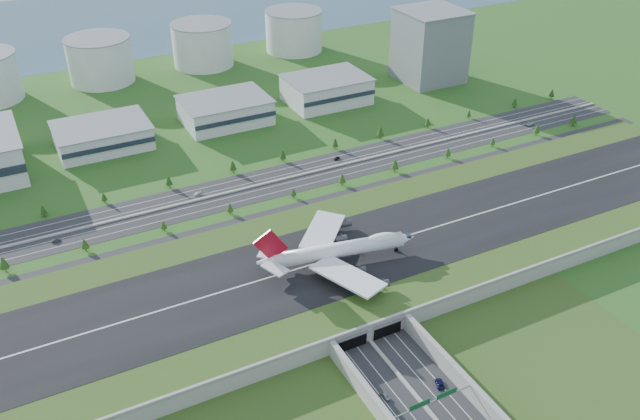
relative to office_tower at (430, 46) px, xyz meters
name	(u,v)px	position (x,y,z in m)	size (l,w,h in m)	color
ground	(316,277)	(-200.00, -195.00, -27.50)	(1200.00, 1200.00, 0.00)	#2B5D1D
airfield_deck	(316,270)	(-200.00, -195.09, -23.38)	(520.00, 100.00, 9.20)	gray
underpass_road	(439,417)	(-200.00, -294.42, -24.07)	(38.80, 120.40, 8.00)	#28282B
sign_gantry_near	(433,402)	(-200.00, -290.04, -20.55)	(38.70, 0.70, 9.80)	gray
north_expressway	(243,189)	(-200.00, -100.00, -27.44)	(560.00, 36.00, 0.12)	#28282B
tree_row	(258,178)	(-189.86, -99.55, -22.76)	(507.20, 48.68, 8.49)	#3D2819
hangar_mid_a	(102,136)	(-260.00, -5.00, -20.00)	(58.00, 42.00, 15.00)	silver
hangar_mid_b	(225,111)	(-175.00, -5.00, -19.00)	(58.00, 42.00, 17.00)	silver
hangar_mid_c	(326,90)	(-95.00, -5.00, -18.00)	(58.00, 42.00, 19.00)	silver
office_tower	(430,46)	(0.00, 0.00, 0.00)	(46.00, 46.00, 55.00)	slate
fuel_tank_b	(100,60)	(-235.00, 115.00, -10.00)	(50.00, 50.00, 35.00)	silver
fuel_tank_c	(203,45)	(-150.00, 115.00, -10.00)	(50.00, 50.00, 35.00)	silver
fuel_tank_d	(294,31)	(-65.00, 115.00, -10.00)	(50.00, 50.00, 35.00)	silver
bay_water	(103,22)	(-200.00, 285.00, -27.47)	(1200.00, 260.00, 0.06)	#3E5F76
boeing_747	(338,250)	(-190.12, -198.24, -12.60)	(78.53, 73.59, 24.47)	white
car_0	(385,396)	(-210.87, -274.87, -26.53)	(2.02, 5.01, 1.71)	#A4A4A8
car_2	(440,384)	(-188.43, -279.23, -26.53)	(2.81, 6.08, 1.69)	#0B0F38
car_4	(56,240)	(-306.22, -106.59, -26.59)	(1.87, 4.66, 1.59)	#535357
car_5	(337,158)	(-133.03, -91.69, -26.63)	(1.58, 4.54, 1.50)	black
car_6	(530,124)	(11.97, -107.63, -26.55)	(2.76, 5.99, 1.66)	silver
car_7	(197,193)	(-225.62, -93.77, -26.69)	(1.95, 4.79, 1.39)	silver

